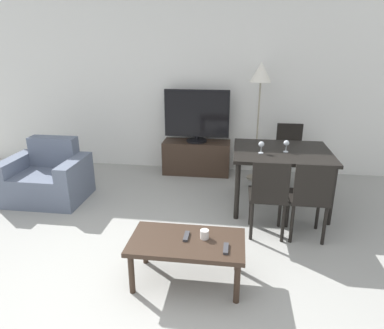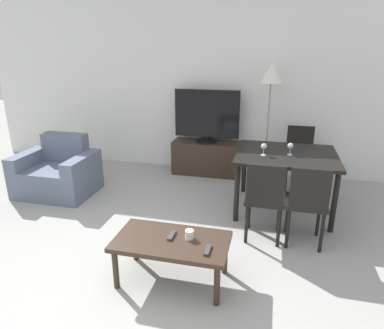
% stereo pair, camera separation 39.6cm
% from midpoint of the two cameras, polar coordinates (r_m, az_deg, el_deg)
% --- Properties ---
extents(ground_plane, '(18.00, 18.00, 0.00)m').
position_cam_midpoint_polar(ground_plane, '(2.99, -17.51, -22.68)').
color(ground_plane, '#9E9E99').
extents(wall_back, '(7.20, 0.06, 2.70)m').
position_cam_midpoint_polar(wall_back, '(5.54, -3.92, 12.92)').
color(wall_back, white).
rests_on(wall_back, ground_plane).
extents(armchair, '(1.00, 0.76, 0.79)m').
position_cam_midpoint_polar(armchair, '(5.01, -25.03, -2.19)').
color(armchair, slate).
rests_on(armchair, ground_plane).
extents(tv_stand, '(1.05, 0.40, 0.53)m').
position_cam_midpoint_polar(tv_stand, '(5.46, -1.31, 1.17)').
color(tv_stand, '#38281E').
rests_on(tv_stand, ground_plane).
extents(tv, '(1.00, 0.32, 0.81)m').
position_cam_midpoint_polar(tv, '(5.29, -1.36, 8.06)').
color(tv, black).
rests_on(tv, tv_stand).
extents(coffee_table, '(0.97, 0.53, 0.41)m').
position_cam_midpoint_polar(coffee_table, '(2.97, -4.76, -13.38)').
color(coffee_table, '#38281E').
rests_on(coffee_table, ground_plane).
extents(dining_table, '(1.18, 1.00, 0.74)m').
position_cam_midpoint_polar(dining_table, '(4.31, 12.20, 1.20)').
color(dining_table, black).
rests_on(dining_table, ground_plane).
extents(dining_chair_near, '(0.40, 0.40, 0.88)m').
position_cam_midpoint_polar(dining_chair_near, '(3.60, 9.61, -4.87)').
color(dining_chair_near, black).
rests_on(dining_chair_near, ground_plane).
extents(dining_chair_far, '(0.40, 0.40, 0.88)m').
position_cam_midpoint_polar(dining_chair_far, '(5.14, 13.77, 2.25)').
color(dining_chair_far, black).
rests_on(dining_chair_far, ground_plane).
extents(dining_chair_near_right, '(0.40, 0.40, 0.88)m').
position_cam_midpoint_polar(dining_chair_near_right, '(3.64, 16.11, -5.10)').
color(dining_chair_near_right, black).
rests_on(dining_chair_near_right, ground_plane).
extents(floor_lamp, '(0.31, 0.31, 1.74)m').
position_cam_midpoint_polar(floor_lamp, '(5.03, 9.13, 13.78)').
color(floor_lamp, gray).
rests_on(floor_lamp, ground_plane).
extents(remote_primary, '(0.04, 0.15, 0.02)m').
position_cam_midpoint_polar(remote_primary, '(2.98, -4.84, -11.93)').
color(remote_primary, '#38383D').
rests_on(remote_primary, coffee_table).
extents(remote_secondary, '(0.04, 0.15, 0.02)m').
position_cam_midpoint_polar(remote_secondary, '(2.81, 1.55, -13.94)').
color(remote_secondary, '#38383D').
rests_on(remote_secondary, coffee_table).
extents(cup_white_near, '(0.07, 0.07, 0.08)m').
position_cam_midpoint_polar(cup_white_near, '(2.94, -1.82, -11.64)').
color(cup_white_near, white).
rests_on(cup_white_near, coffee_table).
extents(wine_glass_left, '(0.07, 0.07, 0.15)m').
position_cam_midpoint_polar(wine_glass_left, '(4.10, 8.80, 3.19)').
color(wine_glass_left, silver).
rests_on(wine_glass_left, dining_table).
extents(wine_glass_center, '(0.07, 0.07, 0.15)m').
position_cam_midpoint_polar(wine_glass_center, '(4.21, 12.90, 3.34)').
color(wine_glass_center, silver).
rests_on(wine_glass_center, dining_table).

